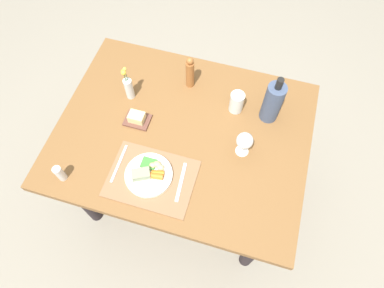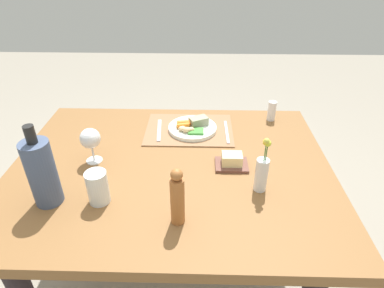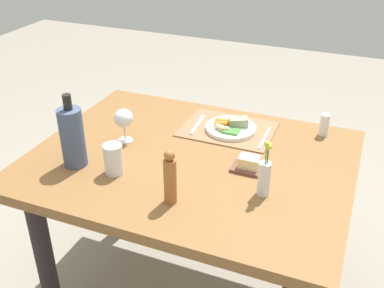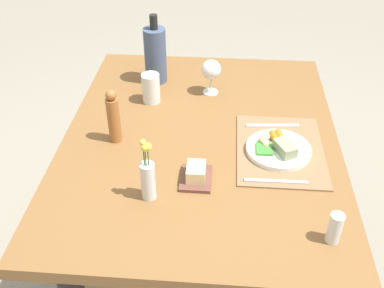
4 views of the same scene
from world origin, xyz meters
The scene contains 13 objects.
ground_plane centered at (0.00, 0.00, 0.00)m, with size 8.00×8.00×0.00m, color gray.
dining_table centered at (0.00, 0.00, 0.65)m, with size 1.29×1.00×0.76m.
placemat centered at (-0.07, -0.28, 0.77)m, with size 0.41×0.30×0.01m, color #8E6646.
dinner_plate centered at (-0.08, -0.27, 0.78)m, with size 0.23×0.23×0.06m.
fork centered at (-0.24, -0.26, 0.77)m, with size 0.01×0.20×0.01m, color silver.
knife centered at (0.08, -0.27, 0.77)m, with size 0.02×0.20×0.01m, color silver.
cooler_bottle centered at (0.40, 0.22, 0.89)m, with size 0.09×0.09×0.30m.
wine_glass centered at (0.32, -0.02, 0.87)m, with size 0.08×0.08×0.15m.
water_tumbler centered at (0.23, 0.22, 0.81)m, with size 0.07×0.07×0.12m.
butter_dish centered at (-0.24, 0.00, 0.78)m, with size 0.13×0.10×0.06m.
salt_shaker centered at (-0.47, -0.40, 0.81)m, with size 0.04×0.04×0.10m, color white.
pepper_mill centered at (-0.05, 0.31, 0.86)m, with size 0.04×0.04×0.21m.
flower_vase centered at (-0.34, 0.14, 0.84)m, with size 0.05×0.05×0.22m.
Camera 2 is at (-0.11, 1.06, 1.54)m, focal length 30.52 mm.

